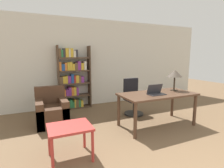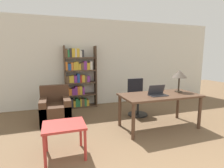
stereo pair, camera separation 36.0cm
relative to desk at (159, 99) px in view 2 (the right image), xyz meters
name	(u,v)px [view 2 (the right image)]	position (x,y,z in m)	size (l,w,h in m)	color
wall_back	(106,63)	(-0.53, 2.31, 0.70)	(8.00, 0.06, 2.70)	silver
desk	(159,99)	(0.00, 0.00, 0.00)	(1.70, 0.82, 0.75)	#4C3323
laptop	(157,93)	(-0.11, -0.08, 0.14)	(0.38, 0.22, 0.22)	#2D2D33
table_lamp	(179,75)	(0.58, 0.10, 0.50)	(0.34, 0.34, 0.50)	#2D2319
office_chair	(137,99)	(-0.07, 0.93, -0.22)	(0.52, 0.52, 0.97)	black
side_table_blue	(64,129)	(-2.05, -0.50, -0.21)	(0.64, 0.53, 0.53)	#B2332D
armchair	(56,110)	(-2.16, 1.09, -0.36)	(0.69, 0.75, 0.85)	#472D1E
bookshelf	(78,79)	(-1.45, 2.12, 0.23)	(0.95, 0.28, 1.87)	#4C3828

